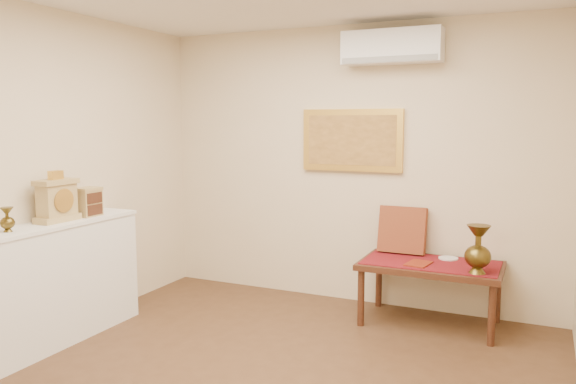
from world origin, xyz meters
The scene contains 14 objects.
wall_back centered at (0.00, 2.25, 1.35)m, with size 4.00×0.02×2.70m, color beige.
wall_left centered at (-2.00, 0.00, 1.35)m, with size 0.02×4.50×2.70m, color beige.
brass_urn_small centered at (-1.82, -0.19, 1.10)m, with size 0.10×0.10×0.23m, color brown, non-canonical shape.
table_cloth centered at (0.85, 1.88, 0.55)m, with size 1.14×0.59×0.01m, color maroon.
brass_urn_tall centered at (1.26, 1.68, 0.80)m, with size 0.21×0.21×0.48m, color brown, non-canonical shape.
plate centered at (0.97, 2.07, 0.56)m, with size 0.17×0.17×0.01m, color white.
menu centered at (0.77, 1.76, 0.56)m, with size 0.18×0.25×0.01m, color maroon.
cushion centered at (0.53, 2.13, 0.77)m, with size 0.43×0.10×0.43m, color #601313.
display_ledge centered at (-1.82, 0.00, 0.49)m, with size 0.37×2.02×0.98m.
mantel_clock centered at (-1.83, 0.28, 1.15)m, with size 0.17×0.36×0.41m.
wooden_chest centered at (-1.80, 0.58, 1.10)m, with size 0.16×0.21×0.24m.
low_table centered at (0.85, 1.88, 0.48)m, with size 1.20×0.70×0.55m.
painting centered at (0.00, 2.22, 1.60)m, with size 1.00×0.06×0.60m.
ac_unit centered at (0.40, 2.12, 2.45)m, with size 0.90×0.25×0.30m.
Camera 1 is at (1.70, -2.99, 1.77)m, focal length 35.00 mm.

